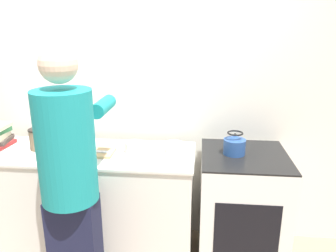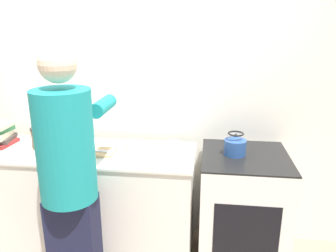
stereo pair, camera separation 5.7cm
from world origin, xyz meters
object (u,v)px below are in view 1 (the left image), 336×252
kettle (234,145)px  canister_jar (38,139)px  knife (92,151)px  cutting_board (90,152)px  oven (241,210)px  person (70,179)px  bowl_prep (174,147)px

kettle → canister_jar: kettle is taller
knife → kettle: bearing=8.6°
cutting_board → canister_jar: 0.43m
knife → canister_jar: (-0.44, 0.05, 0.06)m
oven → knife: knife is taller
oven → canister_jar: canister_jar is taller
kettle → person: bearing=-152.0°
person → cutting_board: person is taller
bowl_prep → knife: bearing=-172.1°
canister_jar → kettle: bearing=1.0°
cutting_board → kettle: 1.07m
cutting_board → knife: (0.02, -0.00, 0.01)m
bowl_prep → canister_jar: canister_jar is taller
knife → bowl_prep: size_ratio=2.04×
oven → kettle: kettle is taller
kettle → canister_jar: size_ratio=1.02×
oven → knife: size_ratio=3.57×
oven → bowl_prep: bowl_prep is taller
bowl_prep → canister_jar: bearing=-178.2°
kettle → canister_jar: bearing=-179.0°
cutting_board → canister_jar: size_ratio=2.20×
knife → kettle: kettle is taller
person → kettle: person is taller
kettle → bowl_prep: bearing=179.1°
oven → knife: 1.22m
person → kettle: bearing=28.0°
oven → bowl_prep: 0.72m
cutting_board → kettle: kettle is taller
canister_jar → cutting_board: bearing=-6.7°
person → canister_jar: (-0.46, 0.52, 0.06)m
knife → bowl_prep: 0.61m
cutting_board → oven: bearing=3.5°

